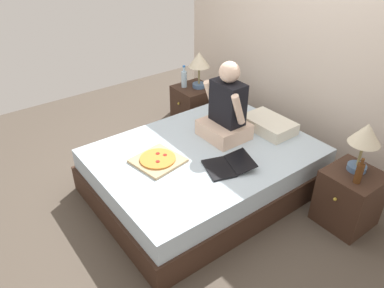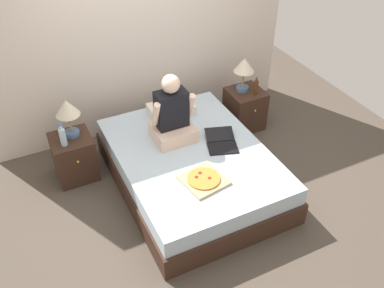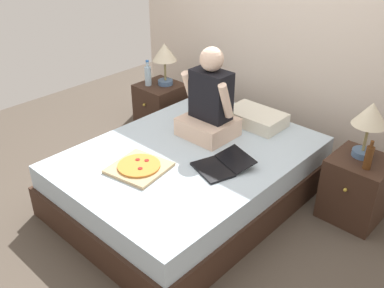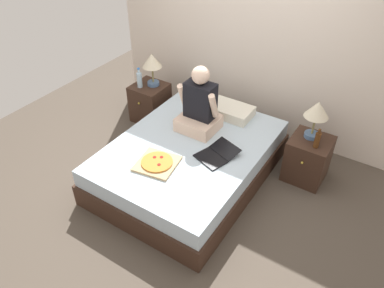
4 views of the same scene
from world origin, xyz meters
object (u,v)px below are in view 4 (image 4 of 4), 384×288
at_px(nightstand_left, 150,103).
at_px(lamp_on_left_nightstand, 152,63).
at_px(nightstand_right, 308,159).
at_px(bed, 190,161).
at_px(lamp_on_right_nightstand, 317,112).
at_px(pizza_box, 157,163).
at_px(laptop, 215,155).
at_px(water_bottle, 139,79).
at_px(person_seated, 199,107).
at_px(beer_bottle, 317,140).

height_order(nightstand_left, lamp_on_left_nightstand, lamp_on_left_nightstand).
bearing_deg(nightstand_right, bed, -147.31).
bearing_deg(lamp_on_left_nightstand, lamp_on_right_nightstand, 0.00).
distance_m(lamp_on_left_nightstand, pizza_box, 1.64).
bearing_deg(laptop, pizza_box, -135.82).
bearing_deg(water_bottle, nightstand_left, 48.35).
height_order(nightstand_left, nightstand_right, same).
bearing_deg(lamp_on_left_nightstand, person_seated, -23.96).
relative_size(person_seated, pizza_box, 1.69).
bearing_deg(pizza_box, laptop, 44.18).
relative_size(lamp_on_left_nightstand, beer_bottle, 1.96).
xyz_separation_m(nightstand_left, lamp_on_right_nightstand, (2.23, 0.05, 0.59)).
distance_m(bed, water_bottle, 1.43).
height_order(water_bottle, beer_bottle, water_bottle).
distance_m(lamp_on_right_nightstand, pizza_box, 1.77).
height_order(nightstand_right, person_seated, person_seated).
distance_m(nightstand_left, laptop, 1.68).
height_order(lamp_on_left_nightstand, beer_bottle, lamp_on_left_nightstand).
bearing_deg(person_seated, nightstand_right, 18.33).
distance_m(bed, person_seated, 0.62).
bearing_deg(laptop, beer_bottle, 37.72).
xyz_separation_m(nightstand_left, pizza_box, (1.04, -1.19, 0.22)).
xyz_separation_m(lamp_on_right_nightstand, pizza_box, (-1.20, -1.24, -0.37)).
distance_m(nightstand_right, person_seated, 1.37).
xyz_separation_m(lamp_on_left_nightstand, laptop, (1.44, -0.81, -0.37)).
bearing_deg(lamp_on_left_nightstand, nightstand_right, -1.29).
relative_size(lamp_on_left_nightstand, person_seated, 0.58).
height_order(lamp_on_left_nightstand, pizza_box, lamp_on_left_nightstand).
xyz_separation_m(water_bottle, nightstand_right, (2.34, 0.09, -0.38)).
relative_size(bed, nightstand_right, 3.95).
bearing_deg(beer_bottle, laptop, -142.28).
bearing_deg(pizza_box, nightstand_right, 44.14).
distance_m(bed, lamp_on_right_nightstand, 1.49).
height_order(nightstand_left, water_bottle, water_bottle).
bearing_deg(lamp_on_left_nightstand, water_bottle, -130.60).
relative_size(bed, nightstand_left, 3.95).
relative_size(nightstand_left, nightstand_right, 1.00).
bearing_deg(pizza_box, person_seated, 88.62).
xyz_separation_m(lamp_on_left_nightstand, lamp_on_right_nightstand, (2.19, 0.00, 0.00)).
relative_size(lamp_on_right_nightstand, person_seated, 0.58).
bearing_deg(beer_bottle, nightstand_right, 125.01).
bearing_deg(person_seated, nightstand_left, 159.19).
xyz_separation_m(person_seated, pizza_box, (-0.02, -0.79, -0.27)).
bearing_deg(nightstand_right, water_bottle, -177.80).
xyz_separation_m(lamp_on_right_nightstand, person_seated, (-1.18, -0.45, -0.10)).
distance_m(nightstand_right, lamp_on_right_nightstand, 0.60).
xyz_separation_m(bed, water_bottle, (-1.21, 0.64, 0.41)).
distance_m(bed, nightstand_left, 1.35).
distance_m(lamp_on_left_nightstand, person_seated, 1.12).
distance_m(lamp_on_left_nightstand, laptop, 1.69).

